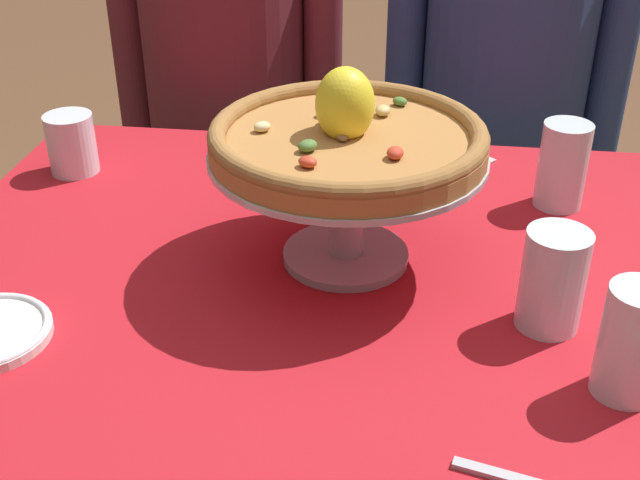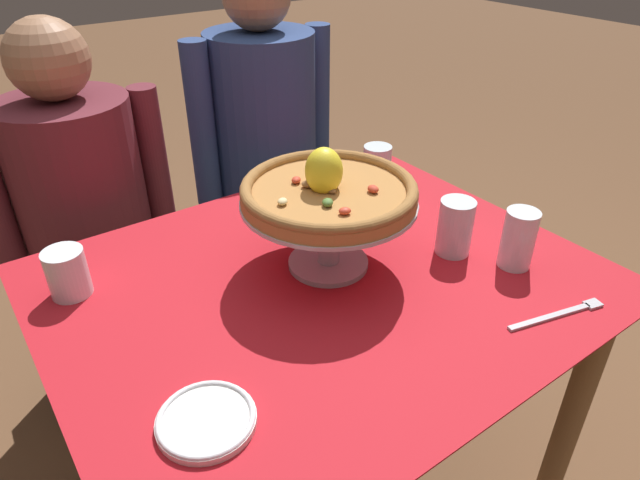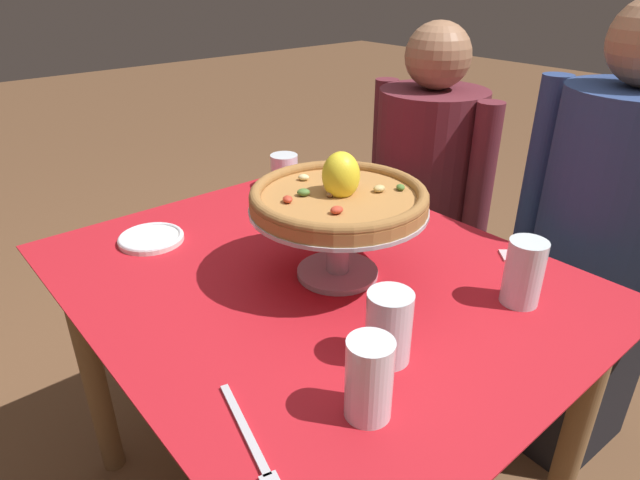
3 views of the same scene
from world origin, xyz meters
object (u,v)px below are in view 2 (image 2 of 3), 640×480
object	(u,v)px
pizza	(328,190)
water_glass_back_right	(377,172)
sugar_packet	(309,183)
diner_right	(266,171)
diner_left	(92,235)
water_glass_side_right	(455,230)
pizza_stand	(329,221)
water_glass_front_right	(518,243)
side_plate	(206,420)
water_glass_back_left	(68,275)
dinner_fork	(561,314)

from	to	relation	value
pizza	water_glass_back_right	xyz separation A→B (m)	(0.31, 0.20, -0.12)
sugar_packet	diner_right	xyz separation A→B (m)	(0.06, 0.35, -0.11)
pizza	sugar_packet	bearing A→B (deg)	60.95
diner_left	water_glass_side_right	bearing A→B (deg)	-54.30
pizza_stand	water_glass_side_right	bearing A→B (deg)	-24.96
water_glass_back_right	water_glass_side_right	size ratio (longest dim) A/B	1.04
water_glass_front_right	side_plate	bearing A→B (deg)	-179.87
pizza_stand	water_glass_back_left	world-z (taller)	pizza_stand
water_glass_side_right	sugar_packet	xyz separation A→B (m)	(-0.06, 0.47, -0.05)
pizza	water_glass_side_right	bearing A→B (deg)	-25.06
water_glass_back_left	diner_right	xyz separation A→B (m)	(0.74, 0.48, -0.15)
water_glass_back_right	water_glass_front_right	xyz separation A→B (m)	(0.02, -0.44, -0.00)
water_glass_front_right	diner_right	xyz separation A→B (m)	(-0.07, 0.93, -0.16)
diner_right	pizza_stand	bearing A→B (deg)	-110.21
water_glass_back_left	diner_right	world-z (taller)	diner_right
pizza_stand	water_glass_back_right	bearing A→B (deg)	33.27
water_glass_front_right	water_glass_back_left	distance (m)	0.93
water_glass_front_right	diner_left	bearing A→B (deg)	125.16
water_glass_back_right	water_glass_back_left	world-z (taller)	water_glass_back_right
side_plate	sugar_packet	size ratio (longest dim) A/B	3.08
pizza_stand	sugar_packet	distance (m)	0.42
water_glass_side_right	dinner_fork	size ratio (longest dim) A/B	0.60
dinner_fork	sugar_packet	bearing A→B (deg)	95.07
diner_left	water_glass_back_left	bearing A→B (deg)	-107.13
water_glass_back_left	water_glass_back_right	bearing A→B (deg)	-1.32
water_glass_back_right	diner_right	distance (m)	0.53
water_glass_back_right	diner_left	xyz separation A→B (m)	(-0.64, 0.50, -0.21)
pizza_stand	water_glass_front_right	world-z (taller)	pizza_stand
water_glass_back_right	water_glass_back_left	distance (m)	0.79
diner_left	side_plate	bearing A→B (deg)	-94.50
side_plate	dinner_fork	distance (m)	0.69
water_glass_side_right	water_glass_front_right	bearing A→B (deg)	-58.94
sugar_packet	diner_right	size ratio (longest dim) A/B	0.04
dinner_fork	water_glass_front_right	bearing A→B (deg)	67.85
water_glass_front_right	water_glass_back_left	world-z (taller)	water_glass_front_right
pizza_stand	side_plate	size ratio (longest dim) A/B	2.36
water_glass_side_right	sugar_packet	distance (m)	0.48
pizza_stand	dinner_fork	distance (m)	0.49
water_glass_back_left	dinner_fork	bearing A→B (deg)	-39.89
sugar_packet	pizza	bearing A→B (deg)	-119.05
pizza	water_glass_front_right	world-z (taller)	pizza
dinner_fork	diner_right	world-z (taller)	diner_right
water_glass_front_right	dinner_fork	distance (m)	0.18
side_plate	sugar_packet	distance (m)	0.84
diner_left	diner_right	distance (m)	0.59
water_glass_front_right	water_glass_back_left	xyz separation A→B (m)	(-0.81, 0.46, -0.01)
pizza_stand	sugar_packet	size ratio (longest dim) A/B	7.27
diner_right	water_glass_front_right	bearing A→B (deg)	-85.71
pizza	sugar_packet	distance (m)	0.44
pizza_stand	dinner_fork	world-z (taller)	pizza_stand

